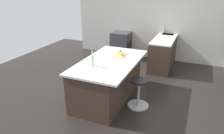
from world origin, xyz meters
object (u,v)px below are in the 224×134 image
Objects in this scene: stool_by_window at (138,94)px; kitchen_island at (108,79)px; apple_yellow at (122,54)px; water_bottle at (93,60)px; apple_green at (120,51)px; cutting_board at (119,55)px; oven_range at (121,45)px.

kitchen_island is at bearing -98.11° from stool_by_window.
water_bottle reaches higher than apple_yellow.
apple_green is at bearing -133.72° from stool_by_window.
kitchen_island is 0.71m from water_bottle.
water_bottle reaches higher than stool_by_window.
apple_green reaches higher than apple_yellow.
apple_yellow is at bearing 157.78° from water_bottle.
oven_range is at bearing -160.26° from cutting_board.
apple_yellow reaches higher than cutting_board.
oven_range is 2.77× the size of water_bottle.
cutting_board is (2.34, 0.84, 0.46)m from oven_range.
oven_range is at bearing -159.06° from apple_yellow.
stool_by_window is at bearing 51.54° from cutting_board.
water_bottle is at bearing -70.95° from stool_by_window.
stool_by_window is 1.18m from water_bottle.
apple_yellow is (2.35, 0.90, 0.51)m from oven_range.
stool_by_window is 7.17× the size of apple_green.
apple_yellow reaches higher than oven_range.
water_bottle is at bearing -18.11° from cutting_board.
apple_yellow is (0.01, 0.06, 0.05)m from cutting_board.
cutting_board is (-0.49, -0.62, 0.60)m from stool_by_window.
stool_by_window is at bearing 109.05° from water_bottle.
apple_yellow is 0.25× the size of water_bottle.
water_bottle is (0.31, -0.88, 0.72)m from stool_by_window.
water_bottle is (0.93, -0.23, 0.06)m from apple_green.
apple_green is (-0.62, -0.65, 0.66)m from stool_by_window.
water_bottle is (0.41, -0.14, 0.56)m from kitchen_island.
stool_by_window is at bearing 49.35° from apple_yellow.
oven_range is 2.41m from apple_green.
cutting_board is 4.54× the size of apple_yellow.
water_bottle reaches higher than apple_green.
apple_yellow is (-0.38, 0.18, 0.50)m from kitchen_island.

